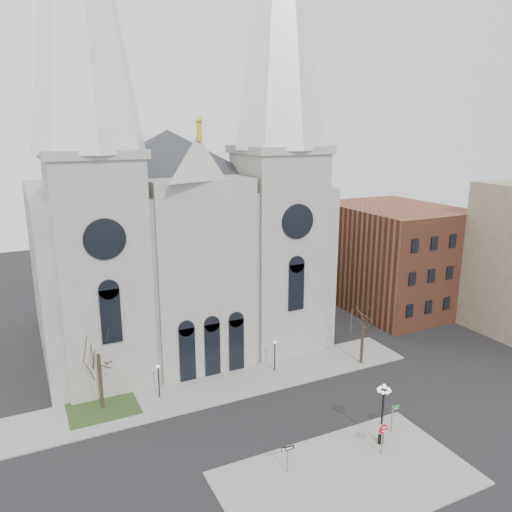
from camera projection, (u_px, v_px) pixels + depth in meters
name	position (u px, v px, depth m)	size (l,w,h in m)	color
ground	(276.00, 451.00, 38.43)	(160.00, 160.00, 0.00)	black
sidewalk_near	(347.00, 478.00, 35.33)	(18.00, 10.00, 0.14)	gray
sidewalk_far	(222.00, 386.00, 47.99)	(40.00, 6.00, 0.14)	gray
grass_patch	(103.00, 408.00, 44.19)	(6.00, 5.00, 0.18)	#26411C
cathedral	(178.00, 182.00, 53.74)	(33.00, 26.66, 54.00)	gray
bg_building_brick	(393.00, 257.00, 68.57)	(14.00, 18.00, 14.00)	brown
tree_left	(98.00, 351.00, 42.83)	(3.20, 3.20, 7.50)	#2D2219
tree_right	(363.00, 324.00, 51.52)	(3.20, 3.20, 6.00)	#2D2219
ped_lamp_left	(158.00, 376.00, 45.32)	(0.32, 0.32, 3.26)	black
ped_lamp_right	(275.00, 351.00, 50.41)	(0.32, 0.32, 3.26)	black
stop_sign	(382.00, 432.00, 37.47)	(0.88, 0.36, 2.59)	slate
globe_lamp	(383.00, 406.00, 38.37)	(1.19, 1.19, 5.13)	black
one_way_sign	(287.00, 454.00, 35.55)	(0.97, 0.12, 2.21)	slate
street_name_sign	(393.00, 416.00, 40.26)	(0.78, 0.12, 2.45)	slate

